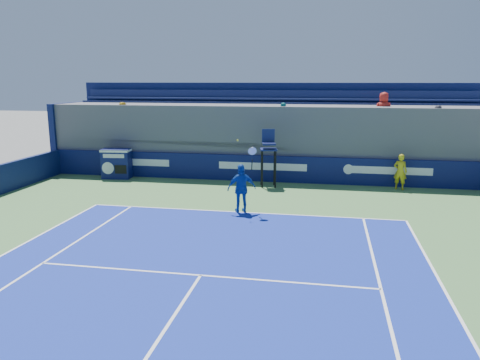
% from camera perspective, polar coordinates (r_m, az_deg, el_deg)
% --- Properties ---
extents(ball_person, '(0.64, 0.53, 1.52)m').
position_cam_1_polar(ball_person, '(20.72, 18.95, 0.97)').
color(ball_person, gold).
rests_on(ball_person, apron).
extents(back_hoarding, '(20.40, 0.21, 1.20)m').
position_cam_1_polar(back_hoarding, '(21.23, 2.77, 1.40)').
color(back_hoarding, '#0C1246').
rests_on(back_hoarding, ground).
extents(match_clock, '(1.38, 0.84, 1.40)m').
position_cam_1_polar(match_clock, '(22.63, -14.81, 2.04)').
color(match_clock, '#0F144C').
rests_on(match_clock, ground).
extents(umpire_chair, '(0.82, 0.82, 2.48)m').
position_cam_1_polar(umpire_chair, '(20.11, 3.50, 3.47)').
color(umpire_chair, black).
rests_on(umpire_chair, ground).
extents(tennis_player, '(1.08, 0.77, 2.57)m').
position_cam_1_polar(tennis_player, '(16.16, 0.20, -1.02)').
color(tennis_player, '#1342A0').
rests_on(tennis_player, apron).
extents(stadium_seating, '(21.00, 4.05, 4.40)m').
position_cam_1_polar(stadium_seating, '(23.06, 3.49, 5.35)').
color(stadium_seating, '#4E4E53').
rests_on(stadium_seating, ground).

